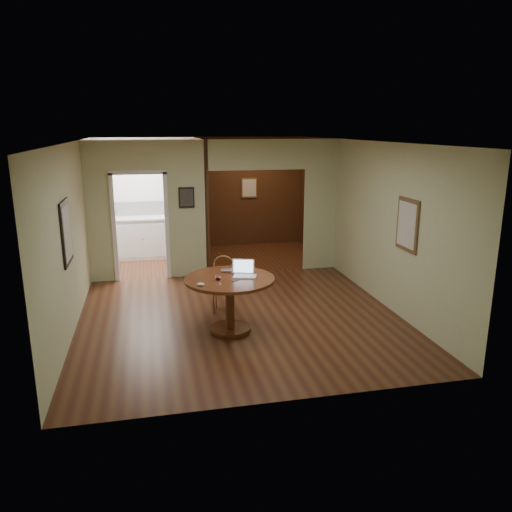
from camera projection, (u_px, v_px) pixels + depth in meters
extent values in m
plane|color=#451E13|center=(241.00, 319.00, 7.87)|extent=(5.00, 5.00, 0.00)
plane|color=white|center=(239.00, 144.00, 7.19)|extent=(5.00, 5.00, 0.00)
plane|color=#BAC79A|center=(284.00, 285.00, 5.16)|extent=(5.00, 0.00, 5.00)
plane|color=#BAC79A|center=(66.00, 243.00, 7.01)|extent=(0.00, 5.00, 5.00)
plane|color=#BAC79A|center=(392.00, 228.00, 8.04)|extent=(0.00, 5.00, 5.00)
cube|color=#BAC79A|center=(99.00, 213.00, 9.43)|extent=(0.50, 2.70, 0.04)
cube|color=#BAC79A|center=(187.00, 210.00, 9.77)|extent=(0.80, 2.70, 0.04)
cube|color=#BAC79A|center=(320.00, 205.00, 10.33)|extent=(0.70, 2.70, 0.04)
plane|color=silver|center=(147.00, 197.00, 11.50)|extent=(2.70, 0.00, 2.70)
plane|color=#371D10|center=(249.00, 192.00, 12.49)|extent=(2.70, 0.00, 2.70)
cube|color=#371D10|center=(200.00, 200.00, 11.03)|extent=(0.08, 2.50, 2.70)
cube|color=black|center=(66.00, 233.00, 6.98)|extent=(0.03, 0.70, 0.90)
cube|color=brown|center=(408.00, 225.00, 7.53)|extent=(0.03, 0.60, 0.80)
cube|color=black|center=(187.00, 197.00, 9.69)|extent=(0.30, 0.03, 0.40)
cube|color=white|center=(249.00, 188.00, 12.45)|extent=(0.40, 0.03, 0.50)
cube|color=white|center=(148.00, 208.00, 11.55)|extent=(2.00, 0.02, 0.32)
cylinder|color=#5D2F17|center=(230.00, 329.00, 7.41)|extent=(0.61, 0.61, 0.05)
cylinder|color=#5D2F17|center=(230.00, 305.00, 7.31)|extent=(0.13, 0.13, 0.71)
cylinder|color=#5D2F17|center=(230.00, 279.00, 7.21)|extent=(1.31, 1.31, 0.04)
cylinder|color=#9E5938|center=(223.00, 287.00, 8.09)|extent=(0.48, 0.48, 0.03)
cylinder|color=#9E5938|center=(214.00, 302.00, 8.02)|extent=(0.03, 0.03, 0.41)
cylinder|color=#9E5938|center=(231.00, 302.00, 8.00)|extent=(0.03, 0.03, 0.41)
cylinder|color=#9E5938|center=(216.00, 296.00, 8.28)|extent=(0.03, 0.03, 0.41)
cylinder|color=#9E5938|center=(232.00, 297.00, 8.26)|extent=(0.03, 0.03, 0.41)
cylinder|color=#9E5938|center=(215.00, 274.00, 8.19)|extent=(0.02, 0.02, 0.33)
cylinder|color=#9E5938|center=(233.00, 275.00, 8.17)|extent=(0.02, 0.02, 0.33)
torus|color=#9E5938|center=(224.00, 266.00, 8.15)|extent=(0.35, 0.12, 0.35)
cube|color=white|center=(245.00, 276.00, 7.26)|extent=(0.38, 0.32, 0.02)
cube|color=silver|center=(245.00, 276.00, 7.23)|extent=(0.30, 0.20, 0.00)
cube|color=white|center=(243.00, 266.00, 7.36)|extent=(0.33, 0.15, 0.22)
cube|color=#97A9C0|center=(243.00, 266.00, 7.35)|extent=(0.29, 0.13, 0.18)
imported|color=silver|center=(234.00, 271.00, 7.48)|extent=(0.39, 0.28, 0.03)
ellipsoid|color=white|center=(201.00, 284.00, 6.83)|extent=(0.12, 0.09, 0.05)
cylinder|color=#0C1354|center=(235.00, 281.00, 7.06)|extent=(0.12, 0.07, 0.01)
cube|color=white|center=(149.00, 238.00, 11.45)|extent=(2.00, 0.55, 0.90)
cube|color=silver|center=(148.00, 218.00, 11.33)|extent=(2.06, 0.60, 0.04)
sphere|color=#B20C0C|center=(143.00, 239.00, 11.13)|extent=(0.03, 0.03, 0.03)
sphere|color=#B20C0C|center=(188.00, 237.00, 11.34)|extent=(0.03, 0.03, 0.03)
ellipsoid|color=#C2AA8E|center=(180.00, 210.00, 11.44)|extent=(0.29, 0.26, 0.26)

